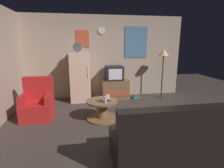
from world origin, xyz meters
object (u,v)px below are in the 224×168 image
(tv_stand, at_px, (115,89))
(couch, at_px, (170,141))
(fridge, at_px, (80,77))
(standing_lamp, at_px, (164,56))
(armchair, at_px, (38,104))
(remote_control, at_px, (107,101))
(crt_tv, at_px, (114,73))
(mug_ceramic_white, at_px, (108,97))
(coffee_table, at_px, (102,110))
(mug_ceramic_tan, at_px, (101,100))
(book_stack, at_px, (136,97))
(wine_glass, at_px, (105,100))

(tv_stand, height_order, couch, couch)
(tv_stand, bearing_deg, fridge, -177.54)
(fridge, distance_m, standing_lamp, 2.68)
(armchair, bearing_deg, remote_control, -15.07)
(tv_stand, xyz_separation_m, crt_tv, (-0.03, -0.00, 0.53))
(mug_ceramic_white, height_order, armchair, armchair)
(fridge, xyz_separation_m, couch, (1.33, -3.15, -0.44))
(coffee_table, relative_size, mug_ceramic_tan, 8.00)
(crt_tv, bearing_deg, book_stack, -11.07)
(remote_control, xyz_separation_m, armchair, (-1.59, 0.43, -0.13))
(wine_glass, distance_m, book_stack, 2.06)
(mug_ceramic_white, xyz_separation_m, mug_ceramic_tan, (-0.18, -0.21, 0.00))
(wine_glass, distance_m, remote_control, 0.13)
(mug_ceramic_white, relative_size, couch, 0.05)
(crt_tv, bearing_deg, remote_control, -105.79)
(coffee_table, xyz_separation_m, mug_ceramic_white, (0.16, 0.13, 0.27))
(coffee_table, bearing_deg, fridge, 108.17)
(mug_ceramic_tan, relative_size, remote_control, 0.60)
(standing_lamp, distance_m, remote_control, 2.65)
(tv_stand, distance_m, couch, 3.20)
(coffee_table, height_order, book_stack, coffee_table)
(coffee_table, height_order, mug_ceramic_tan, mug_ceramic_tan)
(tv_stand, xyz_separation_m, couch, (0.24, -3.20, 0.01))
(couch, bearing_deg, fridge, 112.90)
(crt_tv, relative_size, mug_ceramic_white, 6.00)
(standing_lamp, bearing_deg, mug_ceramic_white, -147.29)
(fridge, relative_size, remote_control, 11.80)
(book_stack, bearing_deg, wine_glass, -127.16)
(fridge, xyz_separation_m, mug_ceramic_tan, (0.47, -1.58, -0.25))
(standing_lamp, distance_m, wine_glass, 2.73)
(wine_glass, xyz_separation_m, couch, (0.78, -1.46, -0.22))
(armchair, relative_size, book_stack, 4.57)
(fridge, height_order, book_stack, fridge)
(coffee_table, bearing_deg, mug_ceramic_tan, -106.24)
(tv_stand, height_order, wine_glass, tv_stand)
(crt_tv, height_order, remote_control, crt_tv)
(fridge, xyz_separation_m, armchair, (-1.00, -1.15, -0.42))
(crt_tv, bearing_deg, coffee_table, -109.99)
(wine_glass, height_order, remote_control, wine_glass)
(mug_ceramic_tan, bearing_deg, remote_control, -1.35)
(book_stack, bearing_deg, mug_ceramic_tan, -131.05)
(couch, bearing_deg, tv_stand, 94.32)
(standing_lamp, relative_size, couch, 0.94)
(tv_stand, height_order, standing_lamp, standing_lamp)
(mug_ceramic_tan, xyz_separation_m, couch, (0.86, -1.57, -0.19))
(fridge, distance_m, couch, 3.45)
(crt_tv, xyz_separation_m, coffee_table, (-0.56, -1.55, -0.61))
(fridge, bearing_deg, tv_stand, 2.46)
(coffee_table, distance_m, mug_ceramic_tan, 0.29)
(coffee_table, relative_size, armchair, 0.75)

